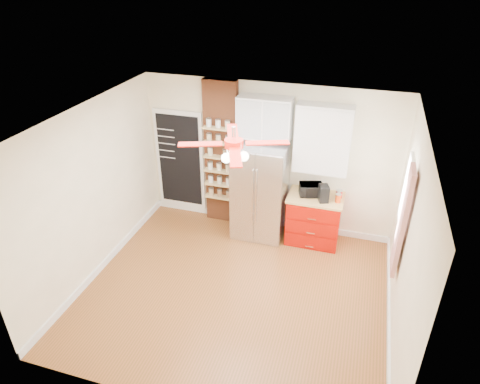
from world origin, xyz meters
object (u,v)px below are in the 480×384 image
(toaster_oven, at_px, (311,190))
(canister_left, at_px, (338,198))
(fridge, at_px, (260,191))
(pantry_jar_oats, at_px, (210,151))
(ceiling_fan, at_px, (234,144))
(red_cabinet, at_px, (314,219))
(coffee_maker, at_px, (324,193))

(toaster_oven, bearing_deg, canister_left, -30.13)
(fridge, height_order, pantry_jar_oats, fridge)
(ceiling_fan, distance_m, toaster_oven, 2.36)
(red_cabinet, distance_m, canister_left, 0.64)
(fridge, distance_m, canister_left, 1.34)
(red_cabinet, distance_m, ceiling_fan, 2.75)
(toaster_oven, distance_m, pantry_jar_oats, 1.89)
(red_cabinet, bearing_deg, canister_left, -12.63)
(fridge, distance_m, red_cabinet, 1.06)
(coffee_maker, height_order, canister_left, coffee_maker)
(ceiling_fan, bearing_deg, coffee_maker, 56.32)
(ceiling_fan, relative_size, coffee_maker, 4.98)
(ceiling_fan, bearing_deg, canister_left, 51.07)
(red_cabinet, relative_size, coffee_maker, 3.34)
(toaster_oven, height_order, coffee_maker, coffee_maker)
(toaster_oven, distance_m, coffee_maker, 0.27)
(toaster_oven, xyz_separation_m, pantry_jar_oats, (-1.84, 0.09, 0.43))
(pantry_jar_oats, bearing_deg, canister_left, -4.98)
(fridge, height_order, toaster_oven, fridge)
(fridge, xyz_separation_m, toaster_oven, (0.87, 0.07, 0.13))
(pantry_jar_oats, bearing_deg, coffee_maker, -6.24)
(red_cabinet, bearing_deg, fridge, -177.05)
(canister_left, height_order, pantry_jar_oats, pantry_jar_oats)
(toaster_oven, bearing_deg, pantry_jar_oats, 159.82)
(ceiling_fan, xyz_separation_m, toaster_oven, (0.82, 1.70, -1.42))
(ceiling_fan, xyz_separation_m, pantry_jar_oats, (-1.02, 1.80, -0.98))
(toaster_oven, xyz_separation_m, coffee_maker, (0.23, -0.13, 0.03))
(red_cabinet, distance_m, coffee_maker, 0.61)
(ceiling_fan, bearing_deg, toaster_oven, 64.35)
(coffee_maker, relative_size, pantry_jar_oats, 2.09)
(red_cabinet, height_order, canister_left, canister_left)
(toaster_oven, xyz_separation_m, canister_left, (0.47, -0.11, -0.03))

